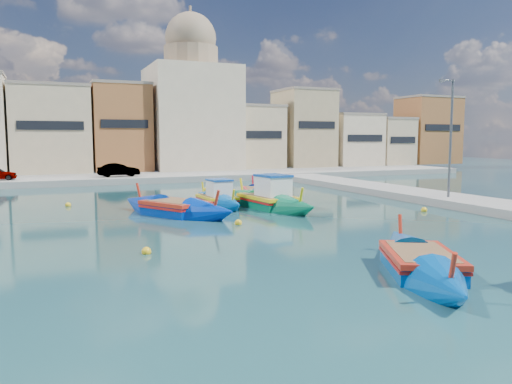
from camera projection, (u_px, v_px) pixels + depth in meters
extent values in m
plane|color=#112C35|center=(222.00, 246.00, 19.99)|extent=(160.00, 160.00, 0.00)
cube|color=gray|center=(116.00, 179.00, 49.25)|extent=(80.00, 8.00, 0.60)
cube|color=#C5B088|center=(51.00, 130.00, 53.58)|extent=(7.88, 7.44, 8.99)
cube|color=gray|center=(49.00, 87.00, 53.08)|extent=(8.04, 7.59, 0.30)
cube|color=black|center=(51.00, 125.00, 50.08)|extent=(6.30, 0.10, 0.90)
cube|color=#A36233|center=(121.00, 129.00, 55.78)|extent=(6.17, 6.13, 9.43)
cube|color=gray|center=(120.00, 85.00, 55.25)|extent=(6.29, 6.26, 0.30)
cube|color=black|center=(125.00, 124.00, 52.87)|extent=(4.93, 0.10, 0.90)
cube|color=tan|center=(185.00, 144.00, 59.58)|extent=(7.31, 7.69, 6.05)
cube|color=gray|center=(184.00, 117.00, 59.24)|extent=(7.46, 7.85, 0.30)
cube|color=black|center=(194.00, 141.00, 55.98)|extent=(5.85, 0.10, 0.90)
cube|color=#C5B088|center=(247.00, 138.00, 62.42)|extent=(7.54, 7.30, 7.41)
cube|color=gray|center=(247.00, 107.00, 62.00)|extent=(7.69, 7.45, 0.30)
cube|color=black|center=(259.00, 135.00, 58.99)|extent=(6.03, 0.10, 0.90)
cube|color=tan|center=(304.00, 129.00, 65.21)|extent=(6.36, 6.97, 9.63)
cube|color=gray|center=(304.00, 91.00, 64.67)|extent=(6.48, 7.11, 0.30)
cube|color=black|center=(317.00, 125.00, 61.92)|extent=(5.09, 0.10, 0.90)
cube|color=beige|center=(351.00, 141.00, 68.04)|extent=(6.63, 6.70, 6.65)
cube|color=gray|center=(351.00, 115.00, 67.67)|extent=(6.76, 6.83, 0.30)
cube|color=black|center=(365.00, 138.00, 64.89)|extent=(5.30, 0.10, 0.90)
cube|color=#C5B088|center=(385.00, 142.00, 70.80)|extent=(5.08, 7.51, 6.20)
cube|color=gray|center=(386.00, 119.00, 70.45)|extent=(5.18, 7.66, 0.30)
cube|color=black|center=(403.00, 140.00, 67.29)|extent=(4.06, 0.10, 0.90)
cube|color=#A36233|center=(428.00, 131.00, 72.61)|extent=(7.79, 6.00, 9.33)
cube|color=gray|center=(429.00, 98.00, 72.09)|extent=(7.95, 6.12, 0.30)
cube|color=black|center=(443.00, 128.00, 69.77)|extent=(6.23, 0.10, 0.90)
cube|color=beige|center=(192.00, 119.00, 59.77)|extent=(10.00, 10.00, 12.00)
cylinder|color=#9E8466|center=(191.00, 57.00, 58.99)|extent=(6.40, 6.40, 2.40)
sphere|color=#9E8466|center=(191.00, 38.00, 58.75)|extent=(6.00, 6.00, 6.00)
cylinder|color=#9E8466|center=(190.00, 13.00, 58.44)|extent=(0.30, 0.30, 1.60)
cylinder|color=#595B60|center=(450.00, 143.00, 31.83)|extent=(0.16, 0.16, 8.00)
cylinder|color=#595B60|center=(448.00, 80.00, 31.25)|extent=(1.00, 0.10, 0.10)
cube|color=#595B60|center=(442.00, 81.00, 31.06)|extent=(0.35, 0.15, 0.18)
imported|color=#4C1919|center=(119.00, 170.00, 47.80)|extent=(3.96, 1.67, 1.27)
cube|color=#0A6E46|center=(268.00, 204.00, 30.88)|extent=(2.60, 4.13, 1.09)
cone|color=#0A6E46|center=(244.00, 198.00, 33.69)|extent=(2.56, 3.80, 2.81)
cone|color=#0A6E46|center=(297.00, 210.00, 28.06)|extent=(2.56, 3.80, 2.81)
cube|color=yellow|center=(268.00, 197.00, 30.83)|extent=(2.71, 4.35, 0.20)
cube|color=red|center=(268.00, 200.00, 30.86)|extent=(2.71, 4.21, 0.11)
cube|color=olive|center=(268.00, 195.00, 30.82)|extent=(2.23, 3.74, 0.07)
cylinder|color=yellow|center=(242.00, 187.00, 33.89)|extent=(0.21, 0.53, 1.19)
cylinder|color=yellow|center=(301.00, 198.00, 27.71)|extent=(0.21, 0.53, 1.19)
cube|color=white|center=(273.00, 186.00, 30.26)|extent=(1.74, 2.15, 1.20)
cube|color=#0F47A5|center=(273.00, 175.00, 30.19)|extent=(1.84, 2.30, 0.13)
cube|color=#004FA1|center=(217.00, 203.00, 31.84)|extent=(1.94, 2.96, 0.90)
cone|color=#004FA1|center=(204.00, 198.00, 33.98)|extent=(1.93, 2.76, 2.26)
cone|color=#004FA1|center=(231.00, 207.00, 29.69)|extent=(1.93, 2.76, 2.26)
cube|color=yellow|center=(217.00, 197.00, 31.80)|extent=(2.02, 3.12, 0.16)
cube|color=red|center=(217.00, 199.00, 31.82)|extent=(2.03, 3.02, 0.09)
cube|color=olive|center=(217.00, 196.00, 31.79)|extent=(1.65, 2.69, 0.05)
cylinder|color=yellow|center=(203.00, 189.00, 34.12)|extent=(0.15, 0.43, 0.98)
cylinder|color=yellow|center=(233.00, 197.00, 29.42)|extent=(0.15, 0.43, 0.98)
cube|color=white|center=(219.00, 189.00, 31.36)|extent=(1.33, 1.52, 0.99)
cube|color=#0F47A5|center=(219.00, 180.00, 31.30)|extent=(1.41, 1.63, 0.11)
cube|color=#0021A0|center=(258.00, 195.00, 36.37)|extent=(2.65, 3.53, 0.95)
cone|color=#0021A0|center=(253.00, 190.00, 38.92)|extent=(2.59, 3.31, 2.40)
cone|color=#0021A0|center=(263.00, 198.00, 33.80)|extent=(2.59, 3.31, 2.40)
cube|color=red|center=(258.00, 189.00, 36.32)|extent=(2.77, 3.71, 0.17)
cube|color=#197F33|center=(258.00, 191.00, 36.34)|extent=(2.76, 3.61, 0.10)
cube|color=olive|center=(258.00, 188.00, 36.31)|extent=(2.30, 3.18, 0.06)
cylinder|color=red|center=(253.00, 182.00, 39.11)|extent=(0.24, 0.47, 1.04)
cylinder|color=red|center=(264.00, 189.00, 33.48)|extent=(0.24, 0.47, 1.04)
cube|color=#002CA4|center=(175.00, 211.00, 27.94)|extent=(3.63, 4.08, 1.13)
cone|color=#002CA4|center=(143.00, 206.00, 29.65)|extent=(3.53, 3.89, 2.78)
cone|color=#002CA4|center=(212.00, 215.00, 26.21)|extent=(3.53, 3.89, 2.78)
cube|color=red|center=(175.00, 203.00, 27.89)|extent=(3.80, 4.28, 0.20)
cube|color=red|center=(175.00, 206.00, 27.91)|extent=(3.76, 4.19, 0.11)
cube|color=olive|center=(175.00, 201.00, 27.88)|extent=(3.18, 3.64, 0.07)
cylinder|color=red|center=(139.00, 193.00, 29.74)|extent=(0.40, 0.54, 1.23)
cylinder|color=red|center=(216.00, 201.00, 25.96)|extent=(0.40, 0.54, 1.23)
cube|color=#0051AD|center=(421.00, 267.00, 15.96)|extent=(3.27, 3.88, 0.98)
cone|color=#0051AD|center=(401.00, 247.00, 18.71)|extent=(3.15, 3.65, 2.50)
cone|color=#0051AD|center=(448.00, 292.00, 13.20)|extent=(3.15, 3.65, 2.50)
cube|color=red|center=(421.00, 254.00, 15.92)|extent=(3.43, 4.08, 0.18)
cube|color=red|center=(421.00, 260.00, 15.93)|extent=(3.39, 3.98, 0.10)
cube|color=olive|center=(421.00, 252.00, 15.91)|extent=(2.87, 3.48, 0.06)
cylinder|color=red|center=(400.00, 228.00, 18.91)|extent=(0.33, 0.48, 1.07)
cylinder|color=red|center=(452.00, 271.00, 12.86)|extent=(0.33, 0.48, 1.07)
sphere|color=yellow|center=(146.00, 252.00, 18.61)|extent=(0.36, 0.36, 0.36)
sphere|color=yellow|center=(238.00, 223.00, 24.87)|extent=(0.36, 0.36, 0.36)
sphere|color=yellow|center=(206.00, 190.00, 40.79)|extent=(0.36, 0.36, 0.36)
sphere|color=yellow|center=(68.00, 205.00, 31.49)|extent=(0.36, 0.36, 0.36)
sphere|color=yellow|center=(424.00, 210.00, 29.28)|extent=(0.36, 0.36, 0.36)
sphere|color=yellow|center=(406.00, 265.00, 16.70)|extent=(0.36, 0.36, 0.36)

